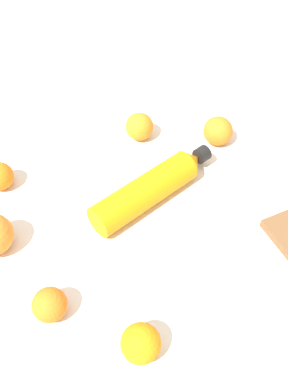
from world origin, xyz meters
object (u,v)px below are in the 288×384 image
(orange_1, at_px, (50,305))
(orange_2, at_px, (141,343))
(water_bottle, at_px, (152,187))
(orange_0, at_px, (139,127))
(orange_4, at_px, (218,131))

(orange_1, xyz_separation_m, orange_2, (0.11, -0.13, 0.00))
(orange_2, bearing_deg, water_bottle, 59.08)
(orange_0, height_order, orange_4, orange_4)
(water_bottle, relative_size, orange_2, 4.80)
(orange_0, xyz_separation_m, orange_4, (0.16, -0.10, 0.00))
(orange_1, bearing_deg, orange_2, -50.49)
(water_bottle, distance_m, orange_4, 0.24)
(orange_0, bearing_deg, water_bottle, -108.99)
(water_bottle, relative_size, orange_1, 5.17)
(water_bottle, xyz_separation_m, orange_0, (0.06, 0.19, -0.00))
(orange_0, height_order, orange_1, orange_0)
(water_bottle, height_order, orange_4, orange_4)
(orange_2, relative_size, orange_4, 0.93)
(water_bottle, height_order, orange_2, water_bottle)
(water_bottle, height_order, orange_1, water_bottle)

